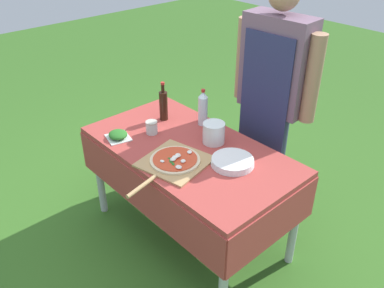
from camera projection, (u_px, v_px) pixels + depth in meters
ground_plane at (190, 233)px, 2.95m from camera, size 12.00×12.00×0.00m
prep_table at (189, 161)px, 2.62m from camera, size 1.41×0.78×0.73m
person_cook at (274, 88)px, 2.71m from camera, size 0.63×0.23×1.69m
pizza_on_peel at (174, 162)px, 2.41m from camera, size 0.43×0.62×0.05m
oil_bottle at (163, 105)px, 2.84m from camera, size 0.06×0.06×0.28m
water_bottle at (203, 108)px, 2.77m from camera, size 0.07×0.07×0.26m
herb_container at (118, 135)px, 2.66m from camera, size 0.19×0.18×0.05m
mixing_tub at (214, 133)px, 2.59m from camera, size 0.14×0.14×0.14m
plate_stack at (233, 162)px, 2.40m from camera, size 0.26×0.26×0.04m
sauce_jar at (152, 128)px, 2.71m from camera, size 0.08×0.08×0.09m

